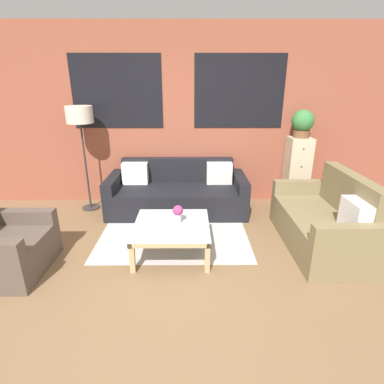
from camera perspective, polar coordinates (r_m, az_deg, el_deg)
The scene contains 11 objects.
ground_plane at distance 3.16m, azimuth -3.74°, elevation -17.65°, with size 16.00×16.00×0.00m, color brown.
wall_back_brick at distance 4.96m, azimuth -2.55°, elevation 14.02°, with size 8.40×0.09×2.80m.
rug at distance 4.21m, azimuth -3.35°, elevation -7.27°, with size 1.96×1.69×0.00m.
couch_dark at distance 4.75m, azimuth -2.83°, elevation -0.32°, with size 2.13×0.88×0.78m.
settee_vintage at distance 4.05m, azimuth 23.92°, elevation -5.38°, with size 0.80×1.57×0.92m.
armchair_corner at distance 3.82m, azimuth -32.42°, elevation -9.01°, with size 0.80×0.87×0.84m.
coffee_table at distance 3.56m, azimuth -3.89°, elevation -6.93°, with size 0.88×0.88×0.37m.
floor_lamp at distance 4.84m, azimuth -20.55°, elevation 12.73°, with size 0.39×0.39×1.62m.
drawer_cabinet at distance 5.17m, azimuth 19.27°, elevation 3.61°, with size 0.35×0.38×1.13m.
potted_plant at distance 5.02m, azimuth 20.32°, elevation 12.25°, with size 0.33×0.33×0.42m.
flower_vase at distance 3.52m, azimuth -2.67°, elevation -3.95°, with size 0.12×0.12×0.22m.
Camera 1 is at (0.18, -2.49, 1.94)m, focal length 28.00 mm.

